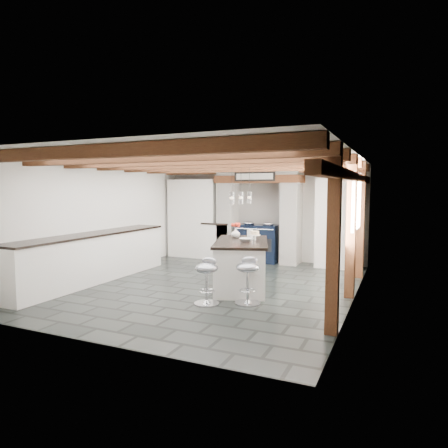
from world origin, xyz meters
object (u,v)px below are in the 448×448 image
at_px(kitchen_island, 242,264).
at_px(bar_stool_far, 207,276).
at_px(range_cooker, 258,242).
at_px(bar_stool_near, 248,275).

bearing_deg(kitchen_island, bar_stool_far, -114.05).
xyz_separation_m(range_cooker, bar_stool_near, (1.04, -3.50, -0.01)).
xyz_separation_m(kitchen_island, bar_stool_near, (0.45, -0.88, 0.02)).
relative_size(range_cooker, kitchen_island, 0.52).
relative_size(range_cooker, bar_stool_far, 1.39).
bearing_deg(kitchen_island, bar_stool_near, -81.82).
distance_m(bar_stool_near, bar_stool_far, 0.62).
bearing_deg(kitchen_island, range_cooker, 84.15).
height_order(range_cooker, bar_stool_far, range_cooker).
bearing_deg(range_cooker, kitchen_island, -77.25).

